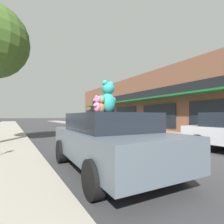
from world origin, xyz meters
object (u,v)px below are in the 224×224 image
at_px(teddy_bear_pink, 97,104).
at_px(parked_car_far_center, 131,124).
at_px(teddy_bear_brown, 101,105).
at_px(teddy_bear_white, 107,110).
at_px(plush_art_car, 109,139).
at_px(teddy_bear_blue, 102,109).
at_px(teddy_bear_red, 103,109).
at_px(parked_car_far_right, 96,122).
at_px(teddy_bear_black, 112,109).
at_px(teddy_bear_giant, 108,98).

distance_m(teddy_bear_pink, parked_car_far_center, 8.64).
bearing_deg(teddy_bear_brown, teddy_bear_pink, 41.12).
bearing_deg(teddy_bear_brown, teddy_bear_white, -137.64).
relative_size(teddy_bear_brown, teddy_bear_pink, 1.10).
distance_m(plush_art_car, teddy_bear_blue, 0.93).
distance_m(teddy_bear_red, parked_car_far_right, 11.89).
relative_size(plush_art_car, teddy_bear_black, 16.90).
relative_size(teddy_bear_red, teddy_bear_brown, 0.80).
xyz_separation_m(plush_art_car, parked_car_far_right, (5.03, 11.61, 0.00)).
xyz_separation_m(teddy_bear_giant, parked_car_far_center, (5.12, 5.96, -1.01)).
bearing_deg(teddy_bear_brown, teddy_bear_red, -132.36).
bearing_deg(teddy_bear_red, teddy_bear_pink, 90.98).
xyz_separation_m(teddy_bear_white, teddy_bear_red, (-0.18, -0.08, 0.04)).
bearing_deg(teddy_bear_white, teddy_bear_brown, 15.03).
relative_size(teddy_bear_white, parked_car_far_right, 0.05).
distance_m(teddy_bear_blue, teddy_bear_brown, 0.76).
distance_m(teddy_bear_black, parked_car_far_right, 12.05).
bearing_deg(teddy_bear_brown, plush_art_car, -162.22).
bearing_deg(teddy_bear_white, teddy_bear_blue, 4.96).
relative_size(teddy_bear_giant, teddy_bear_white, 3.53).
bearing_deg(teddy_bear_pink, teddy_bear_black, -178.28).
xyz_separation_m(teddy_bear_brown, teddy_bear_pink, (-0.31, -0.43, -0.02)).
height_order(teddy_bear_blue, teddy_bear_brown, teddy_bear_brown).
bearing_deg(teddy_bear_white, teddy_bear_red, -15.51).
bearing_deg(teddy_bear_blue, teddy_bear_giant, 128.67).
height_order(teddy_bear_black, teddy_bear_pink, teddy_bear_pink).
xyz_separation_m(plush_art_car, teddy_bear_black, (0.38, 0.52, 0.79)).
distance_m(plush_art_car, teddy_bear_giant, 1.06).
height_order(teddy_bear_red, teddy_bear_black, teddy_bear_red).
distance_m(teddy_bear_white, teddy_bear_black, 0.33).
bearing_deg(teddy_bear_red, teddy_bear_black, 155.42).
relative_size(teddy_bear_blue, teddy_bear_brown, 0.69).
bearing_deg(parked_car_far_right, plush_art_car, -113.44).
bearing_deg(plush_art_car, parked_car_far_right, 68.90).
bearing_deg(teddy_bear_white, teddy_bear_black, 46.29).
height_order(teddy_bear_white, parked_car_far_center, teddy_bear_white).
xyz_separation_m(teddy_bear_brown, parked_car_far_center, (5.35, 6.05, -0.80)).
relative_size(teddy_bear_giant, teddy_bear_brown, 2.10).
height_order(teddy_bear_giant, teddy_bear_red, teddy_bear_giant).
bearing_deg(plush_art_car, teddy_bear_giant, -127.94).
height_order(teddy_bear_white, teddy_bear_black, teddy_bear_black).
xyz_separation_m(plush_art_car, parked_car_far_center, (5.03, 5.87, 0.05)).
distance_m(teddy_bear_giant, teddy_bear_white, 1.10).
xyz_separation_m(teddy_bear_pink, parked_car_far_right, (5.66, 12.22, -0.83)).
bearing_deg(teddy_bear_brown, teddy_bear_blue, -130.81).
height_order(teddy_bear_red, parked_car_far_center, teddy_bear_red).
height_order(teddy_bear_blue, parked_car_far_right, teddy_bear_blue).
distance_m(teddy_bear_blue, teddy_bear_pink, 1.28).
xyz_separation_m(teddy_bear_black, parked_car_far_right, (4.65, 11.09, -0.79)).
bearing_deg(plush_art_car, teddy_bear_pink, -133.00).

